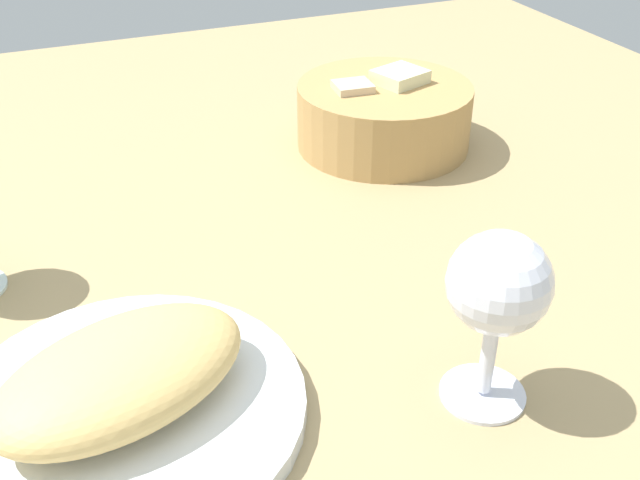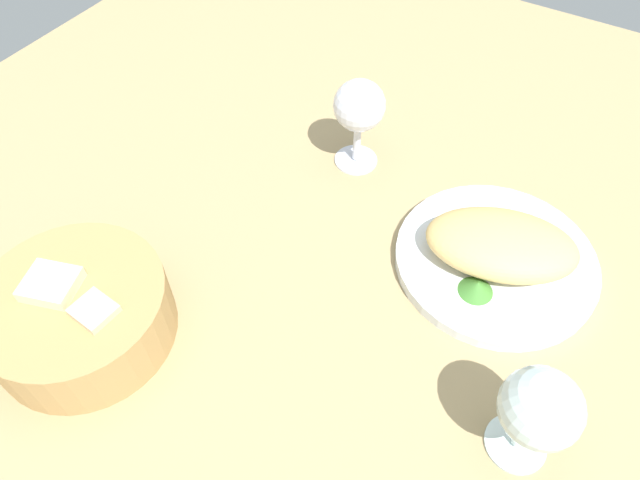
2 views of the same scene
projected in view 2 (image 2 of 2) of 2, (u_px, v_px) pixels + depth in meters
The scene contains 7 objects.
ground_plane at pixel (359, 286), 66.55cm from camera, with size 140.00×140.00×2.00cm, color tan.
plate at pixel (495, 260), 66.78cm from camera, with size 23.02×23.02×1.40cm, color silver.
omelette at pixel (502, 244), 64.48cm from camera, with size 16.87×10.31×4.55cm, color #DAB56A.
lettuce_garnish at pixel (477, 287), 62.65cm from camera, with size 3.87×3.87×1.56cm, color #407E2F.
bread_basket at pixel (78, 313), 58.87cm from camera, with size 18.72×18.72×8.28cm.
wine_glass_near at pixel (359, 110), 71.81cm from camera, with size 6.55×6.55×12.49cm.
wine_glass_far at pixel (539, 411), 48.00cm from camera, with size 7.06×7.06×11.76cm.
Camera 2 is at (-15.87, 34.87, 53.86)cm, focal length 32.56 mm.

